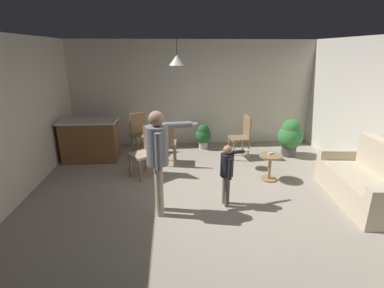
% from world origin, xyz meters
% --- Properties ---
extents(ground, '(7.68, 7.68, 0.00)m').
position_xyz_m(ground, '(0.00, 0.00, 0.00)').
color(ground, '#9E9384').
extents(wall_back, '(6.40, 0.10, 2.70)m').
position_xyz_m(wall_back, '(0.00, 3.20, 1.35)').
color(wall_back, silver).
rests_on(wall_back, ground).
extents(couch_floral, '(1.01, 1.87, 1.00)m').
position_xyz_m(couch_floral, '(2.64, -0.19, 0.33)').
color(couch_floral, beige).
rests_on(couch_floral, ground).
extents(kitchen_counter, '(1.26, 0.66, 0.95)m').
position_xyz_m(kitchen_counter, '(-2.45, 2.08, 0.48)').
color(kitchen_counter, brown).
rests_on(kitchen_counter, ground).
extents(side_table_by_couch, '(0.44, 0.44, 0.52)m').
position_xyz_m(side_table_by_couch, '(1.31, 0.73, 0.33)').
color(side_table_by_couch, '#99754C').
rests_on(side_table_by_couch, ground).
extents(person_adult, '(0.78, 0.54, 1.63)m').
position_xyz_m(person_adult, '(-0.79, -0.30, 1.01)').
color(person_adult, tan).
rests_on(person_adult, ground).
extents(person_child, '(0.51, 0.38, 1.04)m').
position_xyz_m(person_child, '(0.28, -0.15, 0.65)').
color(person_child, '#60564C').
rests_on(person_child, ground).
extents(dining_chair_by_counter, '(0.46, 0.46, 1.00)m').
position_xyz_m(dining_chair_by_counter, '(-0.71, 1.67, 0.55)').
color(dining_chair_by_counter, '#99754C').
rests_on(dining_chair_by_counter, ground).
extents(dining_chair_near_wall, '(0.47, 0.47, 1.00)m').
position_xyz_m(dining_chair_near_wall, '(1.05, 2.00, 0.55)').
color(dining_chair_near_wall, '#99754C').
rests_on(dining_chair_near_wall, ground).
extents(dining_chair_centre_back, '(0.59, 0.59, 1.00)m').
position_xyz_m(dining_chair_centre_back, '(-1.12, 1.10, 0.55)').
color(dining_chair_centre_back, '#99754C').
rests_on(dining_chair_centre_back, ground).
extents(dining_chair_spare, '(0.57, 0.57, 1.00)m').
position_xyz_m(dining_chair_spare, '(-1.35, 2.44, 0.55)').
color(dining_chair_spare, '#99754C').
rests_on(dining_chair_spare, ground).
extents(potted_plant_corner, '(0.59, 0.59, 0.90)m').
position_xyz_m(potted_plant_corner, '(2.23, 2.02, 0.50)').
color(potted_plant_corner, '#4C4742').
rests_on(potted_plant_corner, ground).
extents(potted_plant_by_wall, '(0.41, 0.41, 0.63)m').
position_xyz_m(potted_plant_by_wall, '(0.23, 2.71, 0.35)').
color(potted_plant_by_wall, '#B7B2AD').
rests_on(potted_plant_by_wall, ground).
extents(spare_remote_on_table, '(0.13, 0.09, 0.04)m').
position_xyz_m(spare_remote_on_table, '(1.32, 0.76, 0.54)').
color(spare_remote_on_table, white).
rests_on(spare_remote_on_table, side_table_by_couch).
extents(ceiling_light_pendant, '(0.32, 0.32, 0.55)m').
position_xyz_m(ceiling_light_pendant, '(-0.45, 1.63, 2.25)').
color(ceiling_light_pendant, silver).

